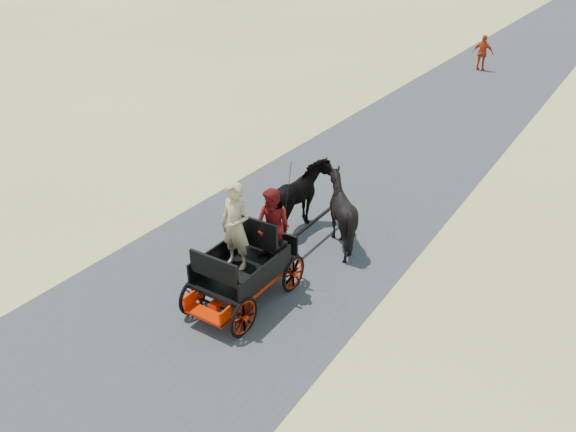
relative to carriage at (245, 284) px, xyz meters
The scene contains 8 objects.
ground 1.67m from the carriage, 112.91° to the left, with size 140.00×140.00×0.00m, color tan.
road 1.67m from the carriage, 112.91° to the left, with size 6.00×140.00×0.01m, color #38383A.
carriage is the anchor object (origin of this frame).
horse_left 3.09m from the carriage, 100.39° to the left, with size 0.91×2.01×1.70m, color black.
horse_right 3.09m from the carriage, 79.61° to the left, with size 1.37×1.54×1.70m, color black.
driver_man 1.28m from the carriage, 165.96° to the left, with size 0.66×0.43×1.80m, color tan.
passenger_woman 1.33m from the carriage, 63.43° to the left, with size 0.77×0.60×1.58m, color #660C0F.
pedestrian 21.71m from the carriage, 94.03° to the left, with size 1.01×0.42×1.73m, color #BB3715.
Camera 1 is at (6.42, -8.80, 6.92)m, focal length 35.00 mm.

